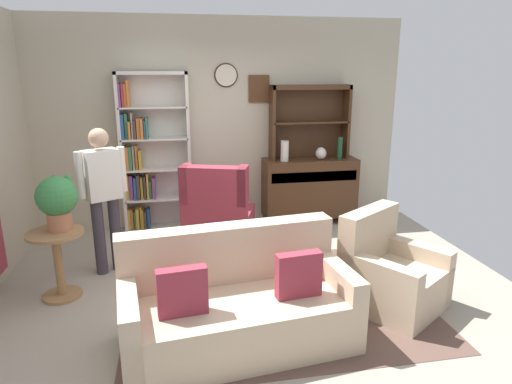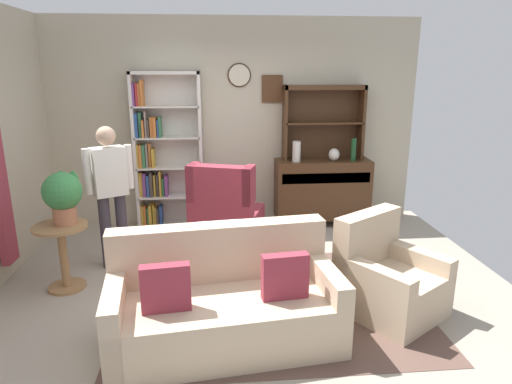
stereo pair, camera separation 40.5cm
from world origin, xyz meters
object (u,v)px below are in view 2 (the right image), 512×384
object	(u,v)px
coffee_table	(229,253)
book_stack	(233,246)
bottle_wine	(354,149)
armchair_floral	(388,282)
vase_tall	(296,152)
wingback_chair	(226,215)
person_reading	(110,187)
plant_stand	(63,250)
sideboard_hutch	(323,112)
vase_round	(334,155)
bookshelf	(163,155)
sideboard	(322,189)
potted_plant_large	(63,194)
couch_floral	(224,305)

from	to	relation	value
coffee_table	book_stack	bearing A→B (deg)	-65.43
bottle_wine	armchair_floral	bearing A→B (deg)	-98.50
vase_tall	wingback_chair	bearing A→B (deg)	-149.07
person_reading	plant_stand	bearing A→B (deg)	-127.19
sideboard_hutch	vase_round	world-z (taller)	sideboard_hutch
bookshelf	book_stack	xyz separation A→B (m)	(0.86, -1.97, -0.54)
bottle_wine	bookshelf	bearing A→B (deg)	176.15
sideboard	potted_plant_large	distance (m)	3.40
sideboard_hutch	potted_plant_large	xyz separation A→B (m)	(-2.95, -1.74, -0.59)
wingback_chair	armchair_floral	bearing A→B (deg)	-50.89
armchair_floral	potted_plant_large	size ratio (longest dim) A/B	2.07
plant_stand	wingback_chair	bearing A→B (deg)	31.99
couch_floral	potted_plant_large	xyz separation A→B (m)	(-1.52, 1.08, 0.66)
sideboard	potted_plant_large	size ratio (longest dim) A/B	2.52
sideboard	vase_tall	size ratio (longest dim) A/B	4.69
couch_floral	plant_stand	xyz separation A→B (m)	(-1.57, 1.03, 0.10)
sideboard_hutch	person_reading	bearing A→B (deg)	-153.86
bookshelf	sideboard	world-z (taller)	bookshelf
vase_tall	armchair_floral	xyz separation A→B (m)	(0.43, -2.32, -0.77)
vase_tall	coffee_table	bearing A→B (deg)	-119.79
sideboard_hutch	bottle_wine	distance (m)	0.65
sideboard	plant_stand	xyz separation A→B (m)	(-3.00, -1.68, -0.10)
bottle_wine	person_reading	bearing A→B (deg)	-160.17
sideboard	armchair_floral	world-z (taller)	sideboard
plant_stand	person_reading	size ratio (longest dim) A/B	0.43
plant_stand	vase_round	bearing A→B (deg)	27.34
plant_stand	potted_plant_large	distance (m)	0.56
vase_tall	couch_floral	bearing A→B (deg)	-111.52
sideboard_hutch	potted_plant_large	distance (m)	3.47
vase_round	wingback_chair	distance (m)	1.73
armchair_floral	wingback_chair	world-z (taller)	wingback_chair
vase_tall	coffee_table	distance (m)	2.09
bookshelf	potted_plant_large	size ratio (longest dim) A/B	4.08
potted_plant_large	coffee_table	world-z (taller)	potted_plant_large
bookshelf	sideboard_hutch	bearing A→B (deg)	0.67
bottle_wine	plant_stand	world-z (taller)	bottle_wine
vase_round	book_stack	world-z (taller)	vase_round
bookshelf	vase_round	bearing A→B (deg)	-3.72
potted_plant_large	coffee_table	bearing A→B (deg)	-5.45
sideboard_hutch	wingback_chair	size ratio (longest dim) A/B	1.05
bookshelf	couch_floral	size ratio (longest dim) A/B	1.11
vase_tall	wingback_chair	world-z (taller)	vase_tall
vase_tall	bottle_wine	bearing A→B (deg)	-0.66
plant_stand	coffee_table	xyz separation A→B (m)	(1.63, -0.10, -0.06)
coffee_table	plant_stand	bearing A→B (deg)	176.42
sideboard_hutch	vase_tall	xyz separation A→B (m)	(-0.39, -0.19, -0.50)
sideboard_hutch	couch_floral	world-z (taller)	sideboard_hutch
vase_tall	potted_plant_large	world-z (taller)	vase_tall
vase_round	coffee_table	world-z (taller)	vase_round
vase_tall	potted_plant_large	xyz separation A→B (m)	(-2.56, -1.55, -0.09)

